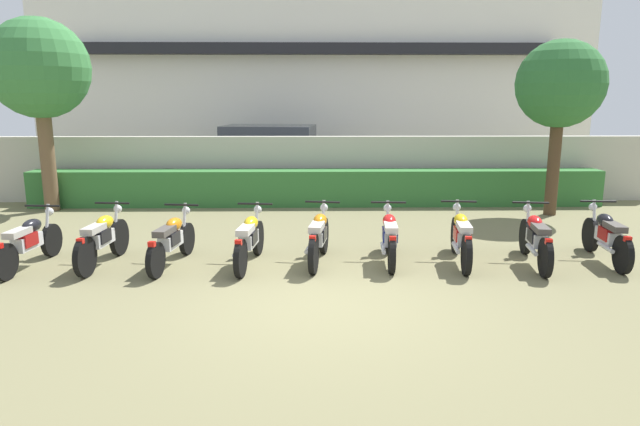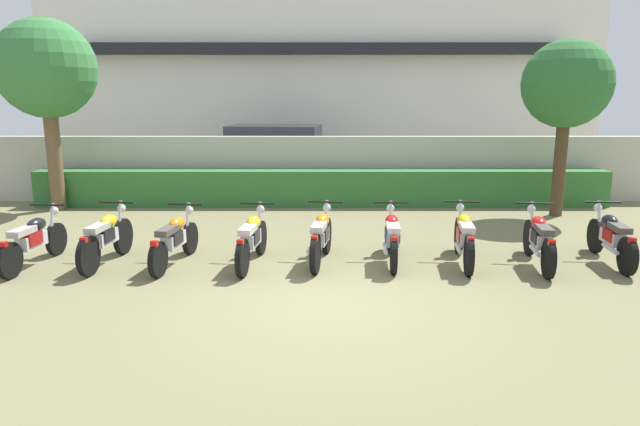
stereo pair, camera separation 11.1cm
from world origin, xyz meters
TOP-DOWN VIEW (x-y plane):
  - ground at (0.00, 0.00)m, footprint 60.00×60.00m
  - building at (0.00, 15.19)m, footprint 19.04×6.50m
  - compound_wall at (0.00, 7.69)m, footprint 18.09×0.30m
  - hedge_row at (0.00, 6.99)m, footprint 14.47×0.70m
  - parked_car at (-1.28, 9.95)m, footprint 4.70×2.56m
  - tree_near_inspector at (-6.50, 6.42)m, footprint 2.33×2.33m
  - tree_far_side at (5.50, 5.72)m, footprint 1.98×1.98m
  - motorcycle_in_row_0 at (-4.72, 1.67)m, footprint 0.60×1.90m
  - motorcycle_in_row_1 at (-3.57, 1.78)m, footprint 0.60×1.89m
  - motorcycle_in_row_2 at (-2.43, 1.75)m, footprint 0.60×1.90m
  - motorcycle_in_row_3 at (-1.16, 1.74)m, footprint 0.60×1.90m
  - motorcycle_in_row_4 at (-0.02, 1.86)m, footprint 0.61×1.83m
  - motorcycle_in_row_5 at (1.15, 1.87)m, footprint 0.60×1.83m
  - motorcycle_in_row_6 at (2.34, 1.81)m, footprint 0.60×1.93m
  - motorcycle_in_row_7 at (3.53, 1.69)m, footprint 0.61×1.96m
  - motorcycle_in_row_8 at (4.79, 1.84)m, footprint 0.60×1.93m

SIDE VIEW (x-z plane):
  - ground at x=0.00m, z-range 0.00..0.00m
  - motorcycle_in_row_2 at x=-2.43m, z-range -0.03..0.91m
  - motorcycle_in_row_0 at x=-4.72m, z-range -0.03..0.91m
  - motorcycle_in_row_3 at x=-1.16m, z-range -0.03..0.93m
  - motorcycle_in_row_5 at x=1.15m, z-range -0.03..0.93m
  - motorcycle_in_row_8 at x=4.79m, z-range -0.03..0.93m
  - motorcycle_in_row_7 at x=3.53m, z-range -0.03..0.94m
  - hedge_row at x=0.00m, z-range 0.00..0.91m
  - motorcycle_in_row_4 at x=-0.02m, z-range -0.03..0.94m
  - motorcycle_in_row_1 at x=-3.57m, z-range -0.03..0.95m
  - motorcycle_in_row_6 at x=2.34m, z-range -0.03..0.95m
  - compound_wall at x=0.00m, z-range 0.00..1.72m
  - parked_car at x=-1.28m, z-range -0.01..1.88m
  - tree_far_side at x=5.50m, z-range 0.97..4.98m
  - tree_near_inspector at x=-6.50m, z-range 1.06..5.62m
  - building at x=0.00m, z-range 0.00..8.11m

